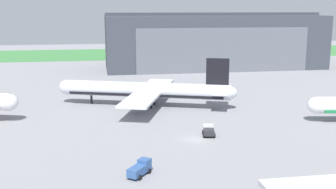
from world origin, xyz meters
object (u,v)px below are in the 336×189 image
(maintenance_hangar, at_px, (214,41))
(pushback_tractor, at_px, (140,168))
(airliner_far_right, at_px, (146,90))
(fuel_bowser, at_px, (209,131))

(maintenance_hangar, bearing_deg, pushback_tractor, -111.03)
(airliner_far_right, height_order, pushback_tractor, airliner_far_right)
(maintenance_hangar, distance_m, fuel_bowser, 96.41)
(maintenance_hangar, bearing_deg, fuel_bowser, -106.27)
(airliner_far_right, xyz_separation_m, pushback_tractor, (-6.04, -44.02, -3.02))
(maintenance_hangar, xyz_separation_m, airliner_far_right, (-36.01, -65.35, -6.80))
(fuel_bowser, bearing_deg, airliner_far_right, 108.91)
(pushback_tractor, height_order, fuel_bowser, pushback_tractor)
(maintenance_hangar, xyz_separation_m, fuel_bowser, (-26.86, -92.06, -9.91))
(maintenance_hangar, bearing_deg, airliner_far_right, -118.86)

